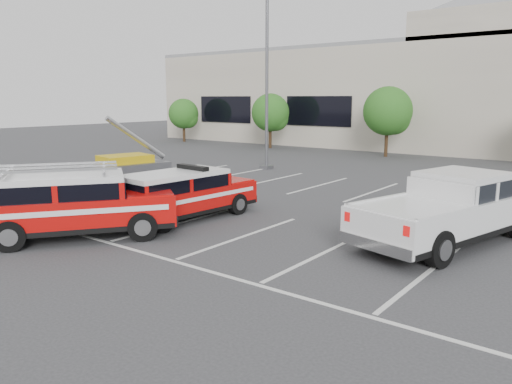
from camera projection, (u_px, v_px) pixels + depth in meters
ground at (243, 237)px, 14.80m from camera, size 120.00×120.00×0.00m
stall_markings at (321, 210)px, 18.30m from camera, size 23.00×15.00×0.01m
convention_building at (504, 89)px, 38.62m from camera, size 60.00×16.99×13.20m
tree_far_left at (185, 115)px, 46.43m from camera, size 2.77×2.77×3.99m
tree_left at (272, 114)px, 40.38m from camera, size 3.07×3.07×4.42m
tree_mid_left at (389, 113)px, 34.34m from camera, size 3.37×3.37×4.85m
light_pole_left at (267, 77)px, 27.97m from camera, size 0.90×0.60×10.24m
fire_chief_suv at (184, 198)px, 16.81m from camera, size 2.25×5.24×1.80m
white_pickup at (451, 215)px, 14.05m from camera, size 3.80×6.83×1.99m
ladder_suv at (75, 209)px, 14.59m from camera, size 4.88×5.64×2.14m
utility_rig at (123, 172)px, 23.22m from camera, size 3.93×4.04×3.28m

